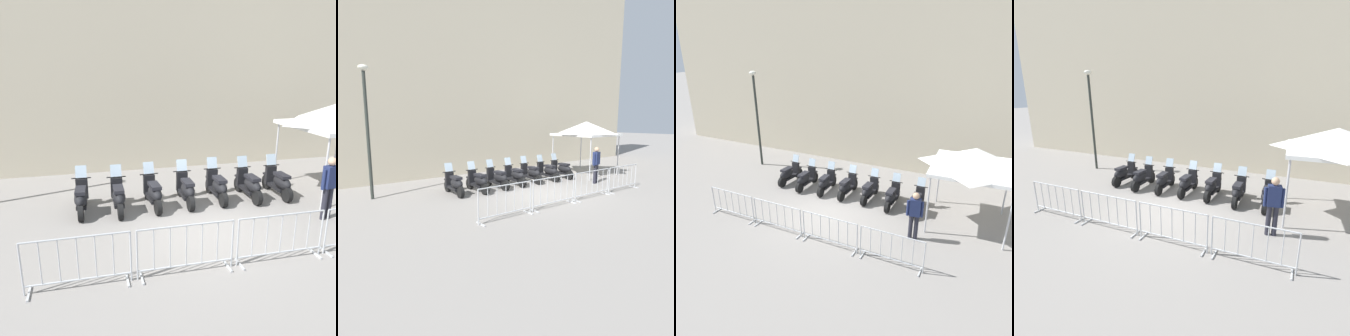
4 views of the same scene
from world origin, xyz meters
TOP-DOWN VIEW (x-y plane):
  - ground_plane at (0.00, 0.00)m, footprint 120.00×120.00m
  - building_facade at (0.21, 6.93)m, footprint 28.06×3.24m
  - motorcycle_0 at (-2.99, 1.94)m, footprint 0.56×1.73m
  - motorcycle_1 at (-1.98, 1.78)m, footprint 0.56×1.72m
  - motorcycle_2 at (-0.96, 1.80)m, footprint 0.56×1.72m
  - motorcycle_3 at (0.05, 1.82)m, footprint 0.56×1.73m
  - motorcycle_4 at (1.07, 1.83)m, footprint 0.56×1.73m
  - motorcycle_5 at (2.08, 1.70)m, footprint 0.56×1.72m
  - motorcycle_6 at (3.10, 1.68)m, footprint 0.56×1.72m
  - barrier_segment_0 at (-3.17, -1.59)m, footprint 2.00×0.50m
  - barrier_segment_1 at (-1.09, -1.66)m, footprint 2.00×0.50m
  - barrier_segment_2 at (0.99, -1.72)m, footprint 2.00×0.50m
  - barrier_segment_3 at (3.07, -1.78)m, footprint 2.00×0.50m
  - street_lamp at (-5.75, 3.37)m, footprint 0.36×0.36m
  - officer_near_row_end at (3.38, -0.20)m, footprint 0.54×0.28m
  - canopy_tent at (4.94, 1.60)m, footprint 2.76×2.76m

SIDE VIEW (x-z plane):
  - ground_plane at x=0.00m, z-range 0.00..0.00m
  - motorcycle_0 at x=-2.99m, z-range -0.16..1.07m
  - motorcycle_1 at x=-1.98m, z-range -0.16..1.07m
  - motorcycle_2 at x=-0.96m, z-range -0.16..1.07m
  - motorcycle_3 at x=0.05m, z-range -0.16..1.07m
  - motorcycle_4 at x=1.07m, z-range -0.16..1.07m
  - motorcycle_5 at x=2.08m, z-range -0.16..1.07m
  - motorcycle_6 at x=3.10m, z-range -0.16..1.07m
  - barrier_segment_0 at x=-3.17m, z-range -0.01..1.06m
  - barrier_segment_1 at x=-1.09m, z-range -0.01..1.06m
  - barrier_segment_2 at x=0.99m, z-range -0.01..1.06m
  - barrier_segment_3 at x=3.07m, z-range -0.01..1.06m
  - officer_near_row_end at x=3.38m, z-range 0.12..1.85m
  - canopy_tent at x=4.94m, z-range 1.06..3.97m
  - street_lamp at x=-5.75m, z-range 0.57..5.51m
  - building_facade at x=0.21m, z-range 0.00..15.13m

